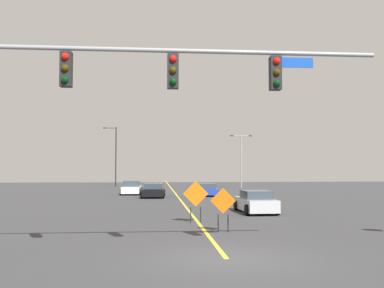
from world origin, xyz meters
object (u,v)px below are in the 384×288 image
at_px(street_lamp_far_right, 115,154).
at_px(construction_sign_median_near, 223,204).
at_px(street_lamp_mid_right, 241,156).
at_px(car_silver_far, 256,202).
at_px(car_black_distant, 154,191).
at_px(car_white_near, 132,188).
at_px(traffic_signal_assembly, 115,86).
at_px(construction_sign_right_shoulder, 196,196).
at_px(car_blue_approaching, 205,190).

bearing_deg(street_lamp_far_right, construction_sign_median_near, -79.08).
xyz_separation_m(street_lamp_mid_right, car_silver_far, (-5.31, -30.84, -3.61)).
height_order(street_lamp_mid_right, car_black_distant, street_lamp_mid_right).
height_order(street_lamp_mid_right, car_white_near, street_lamp_mid_right).
bearing_deg(traffic_signal_assembly, construction_sign_median_near, 52.86).
relative_size(construction_sign_right_shoulder, car_white_near, 0.46).
bearing_deg(construction_sign_right_shoulder, street_lamp_far_right, 100.59).
relative_size(street_lamp_far_right, car_white_near, 1.91).
distance_m(construction_sign_right_shoulder, car_silver_far, 6.09).
relative_size(construction_sign_right_shoulder, car_silver_far, 0.48).
relative_size(street_lamp_far_right, street_lamp_mid_right, 1.21).
relative_size(traffic_signal_assembly, construction_sign_median_near, 6.86).
bearing_deg(car_blue_approaching, street_lamp_mid_right, 66.17).
height_order(car_black_distant, car_silver_far, car_silver_far).
relative_size(street_lamp_mid_right, construction_sign_right_shoulder, 3.43).
bearing_deg(car_silver_far, street_lamp_far_right, 107.70).
bearing_deg(traffic_signal_assembly, car_white_near, 92.04).
height_order(street_lamp_far_right, car_silver_far, street_lamp_far_right).
distance_m(car_white_near, car_black_distant, 5.17).
bearing_deg(street_lamp_mid_right, car_white_near, -139.53).
distance_m(construction_sign_median_near, car_white_near, 27.26).
bearing_deg(construction_sign_median_near, street_lamp_mid_right, 77.50).
height_order(construction_sign_right_shoulder, car_blue_approaching, construction_sign_right_shoulder).
bearing_deg(traffic_signal_assembly, car_silver_far, 60.75).
relative_size(construction_sign_median_near, car_white_near, 0.42).
bearing_deg(traffic_signal_assembly, car_black_distant, 87.72).
height_order(car_white_near, car_blue_approaching, car_white_near).
relative_size(traffic_signal_assembly, car_white_near, 2.86).
height_order(construction_sign_right_shoulder, car_silver_far, construction_sign_right_shoulder).
height_order(construction_sign_right_shoulder, construction_sign_median_near, construction_sign_right_shoulder).
bearing_deg(car_white_near, construction_sign_median_near, -78.83).
height_order(traffic_signal_assembly, street_lamp_far_right, street_lamp_far_right).
xyz_separation_m(street_lamp_far_right, car_white_near, (3.41, -18.29, -4.09)).
relative_size(car_black_distant, car_blue_approaching, 1.09).
bearing_deg(traffic_signal_assembly, car_blue_approaching, 78.15).
height_order(traffic_signal_assembly, car_black_distant, traffic_signal_assembly).
relative_size(street_lamp_far_right, construction_sign_right_shoulder, 4.14).
distance_m(traffic_signal_assembly, street_lamp_far_right, 50.69).
distance_m(street_lamp_mid_right, car_black_distant, 20.44).
xyz_separation_m(traffic_signal_assembly, construction_sign_right_shoulder, (3.26, 8.70, -3.89)).
bearing_deg(traffic_signal_assembly, street_lamp_mid_right, 73.93).
bearing_deg(construction_sign_median_near, construction_sign_right_shoulder, 105.12).
relative_size(car_black_distant, car_silver_far, 1.06).
xyz_separation_m(car_black_distant, car_blue_approaching, (5.01, 1.59, -0.05)).
xyz_separation_m(street_lamp_far_right, construction_sign_right_shoulder, (7.81, -41.78, -3.40)).
bearing_deg(construction_sign_right_shoulder, car_white_near, 100.62).
xyz_separation_m(traffic_signal_assembly, street_lamp_mid_right, (12.68, 43.99, -0.98)).
xyz_separation_m(traffic_signal_assembly, street_lamp_far_right, (-4.55, 50.49, -0.49)).
distance_m(car_black_distant, car_blue_approaching, 5.26).
height_order(car_black_distant, car_blue_approaching, car_black_distant).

